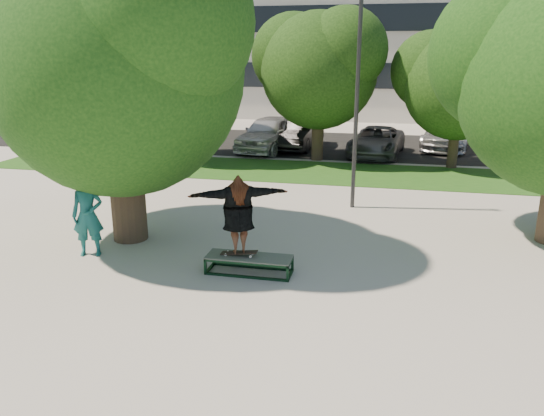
% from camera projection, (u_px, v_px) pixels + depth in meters
% --- Properties ---
extents(ground, '(120.00, 120.00, 0.00)m').
position_uv_depth(ground, '(289.00, 268.00, 11.44)').
color(ground, '#9E9892').
rests_on(ground, ground).
extents(grass_strip, '(30.00, 4.00, 0.02)m').
position_uv_depth(grass_strip, '(360.00, 174.00, 20.13)').
color(grass_strip, '#1B4B15').
rests_on(grass_strip, ground).
extents(asphalt_strip, '(40.00, 8.00, 0.01)m').
position_uv_depth(asphalt_strip, '(347.00, 145.00, 26.43)').
color(asphalt_strip, black).
rests_on(asphalt_strip, ground).
extents(tree_left, '(6.96, 5.95, 7.12)m').
position_uv_depth(tree_left, '(115.00, 55.00, 12.08)').
color(tree_left, '#38281E').
rests_on(tree_left, ground).
extents(bg_tree_left, '(5.28, 4.51, 5.77)m').
position_uv_depth(bg_tree_left, '(183.00, 70.00, 22.09)').
color(bg_tree_left, '#38281E').
rests_on(bg_tree_left, ground).
extents(bg_tree_mid, '(5.76, 4.92, 6.24)m').
position_uv_depth(bg_tree_mid, '(318.00, 63.00, 21.83)').
color(bg_tree_mid, '#38281E').
rests_on(bg_tree_mid, ground).
extents(bg_tree_right, '(5.04, 4.31, 5.43)m').
position_uv_depth(bg_tree_right, '(458.00, 78.00, 20.38)').
color(bg_tree_right, '#38281E').
rests_on(bg_tree_right, ground).
extents(lamppost, '(0.25, 0.15, 6.11)m').
position_uv_depth(lamppost, '(357.00, 101.00, 15.02)').
color(lamppost, '#2D2D30').
rests_on(lamppost, ground).
extents(office_building, '(30.00, 14.12, 16.00)m').
position_uv_depth(office_building, '(342.00, 2.00, 39.54)').
color(office_building, beige).
rests_on(office_building, ground).
extents(grind_box, '(1.80, 0.60, 0.38)m').
position_uv_depth(grind_box, '(249.00, 264.00, 11.13)').
color(grind_box, black).
rests_on(grind_box, ground).
extents(skater_rig, '(2.09, 1.31, 1.74)m').
position_uv_depth(skater_rig, '(238.00, 214.00, 10.87)').
color(skater_rig, white).
rests_on(skater_rig, grind_box).
extents(bystander, '(0.80, 0.64, 1.90)m').
position_uv_depth(bystander, '(88.00, 215.00, 11.92)').
color(bystander, '#175958').
rests_on(bystander, ground).
extents(car_silver_a, '(2.72, 5.03, 1.63)m').
position_uv_depth(car_silver_a, '(269.00, 133.00, 24.80)').
color(car_silver_a, silver).
rests_on(car_silver_a, asphalt_strip).
extents(car_dark, '(1.94, 4.54, 1.45)m').
position_uv_depth(car_dark, '(299.00, 133.00, 25.32)').
color(car_dark, black).
rests_on(car_dark, asphalt_strip).
extents(car_grey, '(2.65, 4.80, 1.27)m').
position_uv_depth(car_grey, '(376.00, 141.00, 23.61)').
color(car_grey, slate).
rests_on(car_grey, asphalt_strip).
extents(car_silver_b, '(2.99, 5.39, 1.48)m').
position_uv_depth(car_silver_b, '(447.00, 133.00, 25.44)').
color(car_silver_b, '#B7B7BC').
rests_on(car_silver_b, asphalt_strip).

